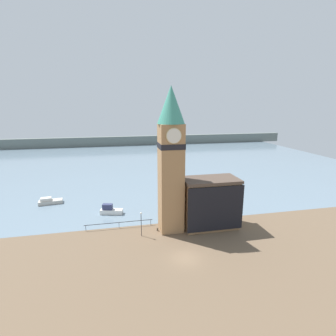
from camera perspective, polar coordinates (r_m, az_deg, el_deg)
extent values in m
plane|color=brown|center=(40.49, 3.88, -18.93)|extent=(160.00, 160.00, 0.00)
cube|color=slate|center=(107.48, -6.69, 1.81)|extent=(160.00, 120.00, 0.00)
cube|color=slate|center=(146.41, -8.25, 5.89)|extent=(180.00, 3.00, 5.00)
cube|color=#232328|center=(49.13, -10.64, -11.57)|extent=(12.19, 0.08, 0.08)
cylinder|color=#232328|center=(49.64, -17.47, -12.39)|extent=(0.07, 0.07, 1.05)
cylinder|color=#232328|center=(49.36, -10.61, -12.12)|extent=(0.07, 0.07, 1.05)
cylinder|color=#232328|center=(49.75, -3.79, -11.69)|extent=(0.07, 0.07, 1.05)
cube|color=#9E754C|center=(44.93, 0.62, -2.39)|extent=(3.94, 3.94, 18.75)
cube|color=black|center=(43.70, 0.64, 4.91)|extent=(4.06, 4.06, 0.90)
cylinder|color=tan|center=(41.49, 1.27, 7.02)|extent=(2.53, 0.12, 2.53)
cylinder|color=silver|center=(41.41, 1.30, 7.01)|extent=(2.30, 0.12, 2.30)
cylinder|color=tan|center=(43.95, 3.25, 7.37)|extent=(0.12, 2.53, 2.53)
cylinder|color=silver|center=(43.97, 3.36, 7.37)|extent=(0.12, 2.30, 2.30)
cone|color=teal|center=(43.20, 0.66, 13.64)|extent=(4.53, 4.53, 6.06)
cube|color=#9E754C|center=(48.35, 9.10, -7.75)|extent=(9.46, 5.28, 8.60)
cube|color=#4C3D33|center=(46.90, 9.30, -2.56)|extent=(9.86, 5.68, 0.50)
cube|color=black|center=(45.89, 10.36, -8.76)|extent=(9.96, 0.30, 7.91)
cube|color=silver|center=(55.49, -12.17, -9.26)|extent=(4.71, 2.54, 0.97)
cube|color=navy|center=(55.31, -13.05, -8.22)|extent=(2.17, 1.49, 1.12)
cube|color=#B7B2A8|center=(65.26, -24.18, -6.74)|extent=(5.25, 2.63, 0.82)
cube|color=silver|center=(65.13, -25.04, -6.17)|extent=(2.38, 1.68, 0.68)
cylinder|color=brown|center=(47.67, -2.30, -13.24)|extent=(0.28, 0.28, 0.48)
sphere|color=brown|center=(47.57, -2.31, -12.99)|extent=(0.29, 0.29, 0.29)
cylinder|color=black|center=(45.43, -5.84, -12.22)|extent=(0.10, 0.10, 4.05)
sphere|color=silver|center=(44.55, -5.90, -9.77)|extent=(0.32, 0.32, 0.32)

